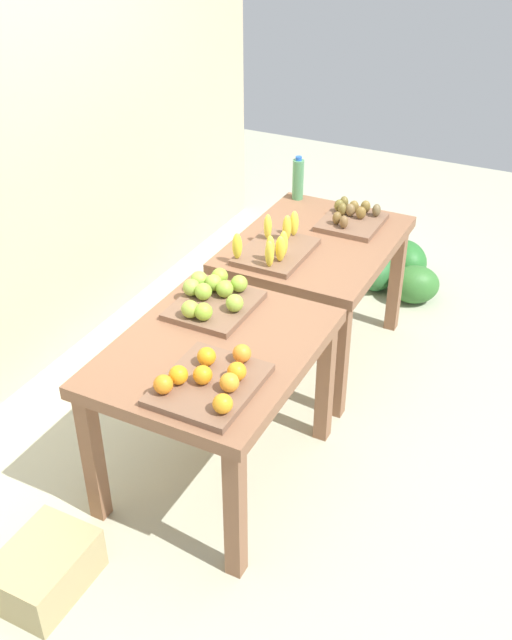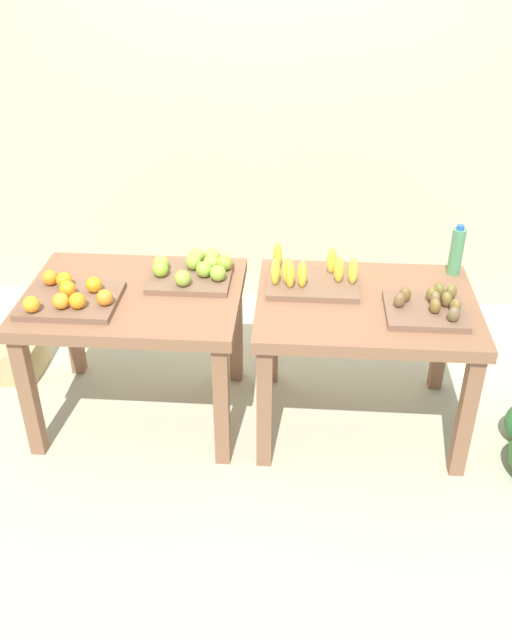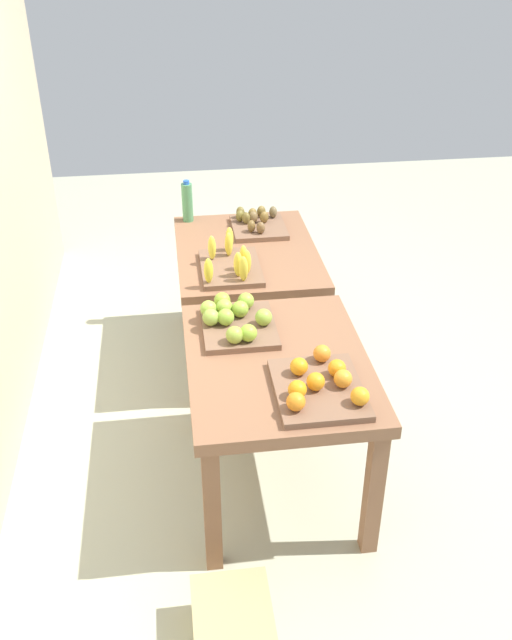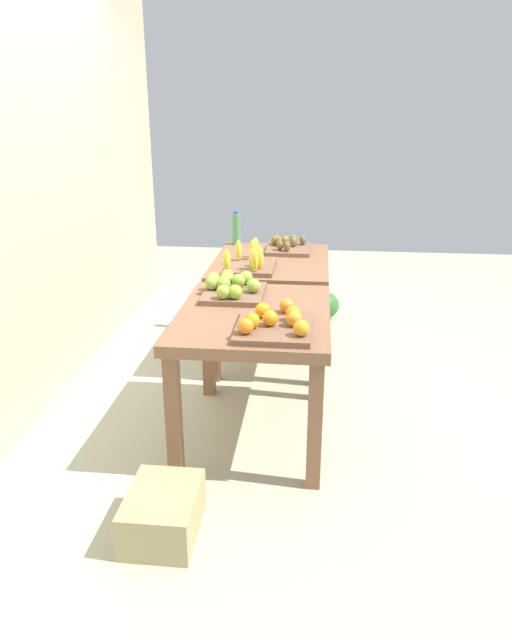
% 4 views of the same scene
% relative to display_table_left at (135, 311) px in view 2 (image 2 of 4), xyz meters
% --- Properties ---
extents(ground_plane, '(8.00, 8.00, 0.00)m').
position_rel_display_table_left_xyz_m(ground_plane, '(0.56, 0.00, -0.63)').
color(ground_plane, '#ABAD94').
extents(back_wall, '(4.40, 0.12, 3.00)m').
position_rel_display_table_left_xyz_m(back_wall, '(0.56, 1.35, 0.87)').
color(back_wall, beige).
rests_on(back_wall, ground_plane).
extents(display_table_left, '(1.04, 0.80, 0.73)m').
position_rel_display_table_left_xyz_m(display_table_left, '(0.00, 0.00, 0.00)').
color(display_table_left, brown).
rests_on(display_table_left, ground_plane).
extents(display_table_right, '(1.04, 0.80, 0.73)m').
position_rel_display_table_left_xyz_m(display_table_right, '(1.12, 0.00, 0.00)').
color(display_table_right, brown).
rests_on(display_table_right, ground_plane).
extents(orange_bin, '(0.45, 0.36, 0.11)m').
position_rel_display_table_left_xyz_m(orange_bin, '(-0.26, -0.13, 0.14)').
color(orange_bin, brown).
rests_on(orange_bin, display_table_left).
extents(apple_bin, '(0.40, 0.36, 0.11)m').
position_rel_display_table_left_xyz_m(apple_bin, '(0.28, 0.16, 0.15)').
color(apple_bin, brown).
rests_on(apple_bin, display_table_left).
extents(banana_crate, '(0.44, 0.32, 0.17)m').
position_rel_display_table_left_xyz_m(banana_crate, '(0.85, 0.12, 0.15)').
color(banana_crate, brown).
rests_on(banana_crate, display_table_right).
extents(kiwi_bin, '(0.36, 0.32, 0.10)m').
position_rel_display_table_left_xyz_m(kiwi_bin, '(1.39, -0.10, 0.14)').
color(kiwi_bin, brown).
rests_on(kiwi_bin, display_table_right).
extents(water_bottle, '(0.07, 0.07, 0.26)m').
position_rel_display_table_left_xyz_m(water_bottle, '(1.57, 0.31, 0.23)').
color(water_bottle, '#4C8C59').
rests_on(water_bottle, display_table_right).
extents(cardboard_produce_box, '(0.40, 0.30, 0.20)m').
position_rel_display_table_left_xyz_m(cardboard_produce_box, '(-0.87, 0.30, -0.52)').
color(cardboard_produce_box, tan).
rests_on(cardboard_produce_box, ground_plane).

